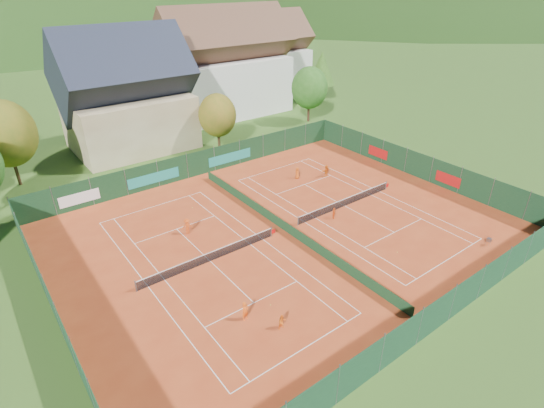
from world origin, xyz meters
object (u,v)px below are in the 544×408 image
at_px(player_right_far_b, 326,171).
at_px(hotel_block_b, 265,58).
at_px(player_left_far, 187,226).
at_px(hotel_block_a, 226,69).
at_px(player_left_mid, 282,322).
at_px(ball_hopper, 489,240).
at_px(chalet, 127,99).
at_px(player_left_near, 245,311).
at_px(player_right_near, 334,213).
at_px(player_right_far_a, 297,173).

bearing_deg(player_right_far_b, hotel_block_b, -125.78).
xyz_separation_m(hotel_block_b, player_left_far, (-37.50, -38.94, -5.83)).
height_order(hotel_block_a, player_right_far_b, hotel_block_a).
xyz_separation_m(player_left_mid, player_right_far_b, (19.39, 16.21, 0.14)).
bearing_deg(ball_hopper, chalet, 110.46).
relative_size(hotel_block_b, player_left_near, 11.36).
distance_m(player_left_near, player_left_far, 12.62).
relative_size(hotel_block_b, player_left_mid, 14.70).
relative_size(hotel_block_a, hotel_block_b, 1.25).
xyz_separation_m(chalet, hotel_block_a, (19.00, 6.00, 0.76)).
height_order(chalet, player_right_near, chalet).
bearing_deg(ball_hopper, player_left_near, 166.58).
bearing_deg(chalet, player_right_far_a, -62.40).
bearing_deg(chalet, player_left_far, -100.22).
height_order(chalet, player_left_mid, chalet).
bearing_deg(player_right_far_a, ball_hopper, 86.64).
bearing_deg(player_left_mid, hotel_block_b, 55.09).
bearing_deg(chalet, hotel_block_a, 17.53).
height_order(player_left_mid, player_right_far_a, player_right_far_a).
xyz_separation_m(hotel_block_b, player_right_far_b, (-18.51, -37.42, -5.89)).
distance_m(chalet, player_left_near, 38.41).
distance_m(ball_hopper, player_left_mid, 21.08).
bearing_deg(player_right_far_b, player_left_near, 24.31).
relative_size(chalet, ball_hopper, 20.25).
xyz_separation_m(player_right_far_a, player_right_far_b, (3.10, -1.63, 0.04)).
xyz_separation_m(ball_hopper, player_left_far, (-20.45, 17.81, 0.24)).
bearing_deg(hotel_block_a, player_right_far_a, -105.30).
distance_m(hotel_block_a, player_left_mid, 51.96).
bearing_deg(hotel_block_b, player_right_far_b, -116.32).
bearing_deg(player_right_near, hotel_block_a, 16.88).
bearing_deg(player_left_mid, player_right_near, 33.33).
relative_size(player_left_near, player_right_far_b, 1.04).
bearing_deg(player_left_near, player_left_mid, -66.99).
bearing_deg(hotel_block_b, player_right_near, -118.74).
height_order(ball_hopper, player_left_near, player_left_near).
bearing_deg(hotel_block_b, player_left_far, -133.92).
xyz_separation_m(player_left_far, player_right_far_b, (18.99, 1.52, -0.06)).
xyz_separation_m(ball_hopper, player_left_near, (-22.37, 5.34, 0.21)).
bearing_deg(player_right_far_a, player_right_far_b, 136.65).
distance_m(player_left_near, player_right_near, 16.02).
bearing_deg(player_right_far_b, player_left_mid, 30.43).
height_order(chalet, player_left_near, chalet).
height_order(player_left_mid, player_left_far, player_left_far).
distance_m(player_left_mid, player_right_far_b, 25.28).
distance_m(player_left_far, player_right_near, 14.18).
xyz_separation_m(hotel_block_a, player_right_far_a, (-7.60, -27.79, -6.69)).
bearing_deg(player_right_far_a, chalet, -78.01).
bearing_deg(player_left_mid, ball_hopper, -8.16).
relative_size(ball_hopper, player_left_far, 0.51).
height_order(ball_hopper, player_left_mid, player_left_mid).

